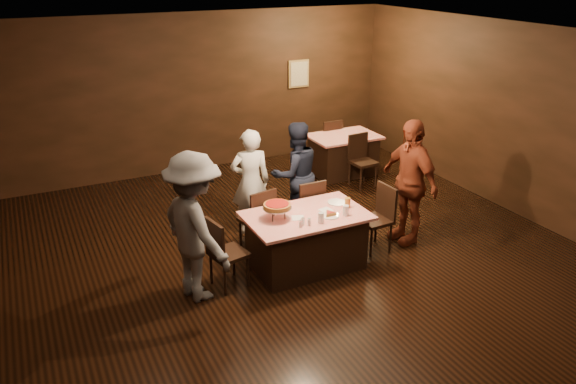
% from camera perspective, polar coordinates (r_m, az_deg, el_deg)
% --- Properties ---
extents(room, '(10.00, 10.04, 3.02)m').
position_cam_1_polar(room, '(6.35, 3.96, 6.64)').
color(room, black).
rests_on(room, ground).
extents(main_table, '(1.60, 1.00, 0.77)m').
position_cam_1_polar(main_table, '(7.56, 1.84, -4.94)').
color(main_table, red).
rests_on(main_table, ground).
extents(back_table, '(1.30, 0.90, 0.77)m').
position_cam_1_polar(back_table, '(10.88, 5.62, 3.79)').
color(back_table, red).
rests_on(back_table, ground).
extents(chair_far_left, '(0.49, 0.49, 0.95)m').
position_cam_1_polar(chair_far_left, '(7.97, -3.23, -2.70)').
color(chair_far_left, black).
rests_on(chair_far_left, ground).
extents(chair_far_right, '(0.42, 0.42, 0.95)m').
position_cam_1_polar(chair_far_right, '(8.28, 1.87, -1.66)').
color(chair_far_right, black).
rests_on(chair_far_right, ground).
extents(chair_end_left, '(0.49, 0.49, 0.95)m').
position_cam_1_polar(chair_end_left, '(7.12, -6.05, -6.08)').
color(chair_end_left, black).
rests_on(chair_end_left, ground).
extents(chair_end_right, '(0.44, 0.44, 0.95)m').
position_cam_1_polar(chair_end_right, '(8.04, 8.80, -2.71)').
color(chair_end_right, black).
rests_on(chair_end_right, ground).
extents(chair_back_near, '(0.45, 0.45, 0.95)m').
position_cam_1_polar(chair_back_near, '(10.30, 7.67, 3.12)').
color(chair_back_near, black).
rests_on(chair_back_near, ground).
extents(chair_back_far, '(0.42, 0.42, 0.95)m').
position_cam_1_polar(chair_back_far, '(11.34, 4.05, 5.11)').
color(chair_back_far, black).
rests_on(chair_back_far, ground).
extents(diner_white_jacket, '(0.66, 0.51, 1.63)m').
position_cam_1_polar(diner_white_jacket, '(8.34, -3.83, 1.00)').
color(diner_white_jacket, silver).
rests_on(diner_white_jacket, ground).
extents(diner_navy_hoodie, '(0.81, 0.63, 1.65)m').
position_cam_1_polar(diner_navy_hoodie, '(8.61, 0.76, 1.84)').
color(diner_navy_hoodie, black).
rests_on(diner_navy_hoodie, ground).
extents(diner_grey_knit, '(0.97, 1.34, 1.87)m').
position_cam_1_polar(diner_grey_knit, '(6.75, -9.42, -3.57)').
color(diner_grey_knit, slate).
rests_on(diner_grey_knit, ground).
extents(diner_red_shirt, '(0.51, 1.11, 1.85)m').
position_cam_1_polar(diner_red_shirt, '(8.24, 12.20, 1.05)').
color(diner_red_shirt, maroon).
rests_on(diner_red_shirt, ground).
extents(pizza_stand, '(0.38, 0.38, 0.22)m').
position_cam_1_polar(pizza_stand, '(7.19, -1.11, -1.42)').
color(pizza_stand, black).
rests_on(pizza_stand, main_table).
extents(plate_with_slice, '(0.25, 0.25, 0.06)m').
position_cam_1_polar(plate_with_slice, '(7.34, 4.26, -2.28)').
color(plate_with_slice, white).
rests_on(plate_with_slice, main_table).
extents(plate_empty, '(0.25, 0.25, 0.01)m').
position_cam_1_polar(plate_empty, '(7.75, 4.95, -1.06)').
color(plate_empty, white).
rests_on(plate_empty, main_table).
extents(glass_front_left, '(0.08, 0.08, 0.14)m').
position_cam_1_polar(glass_front_left, '(7.14, 3.36, -2.62)').
color(glass_front_left, silver).
rests_on(glass_front_left, main_table).
extents(glass_front_right, '(0.08, 0.08, 0.14)m').
position_cam_1_polar(glass_front_right, '(7.37, 5.89, -1.87)').
color(glass_front_right, silver).
rests_on(glass_front_right, main_table).
extents(glass_amber, '(0.08, 0.08, 0.14)m').
position_cam_1_polar(glass_amber, '(7.59, 6.06, -1.10)').
color(glass_amber, '#BF7F26').
rests_on(glass_amber, main_table).
extents(condiments, '(0.17, 0.10, 0.09)m').
position_cam_1_polar(condiments, '(7.06, 1.66, -3.08)').
color(condiments, silver).
rests_on(condiments, main_table).
extents(napkin_center, '(0.19, 0.19, 0.01)m').
position_cam_1_polar(napkin_center, '(7.52, 3.90, -1.84)').
color(napkin_center, white).
rests_on(napkin_center, main_table).
extents(napkin_left, '(0.21, 0.21, 0.01)m').
position_cam_1_polar(napkin_left, '(7.28, 1.01, -2.64)').
color(napkin_left, white).
rests_on(napkin_left, main_table).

